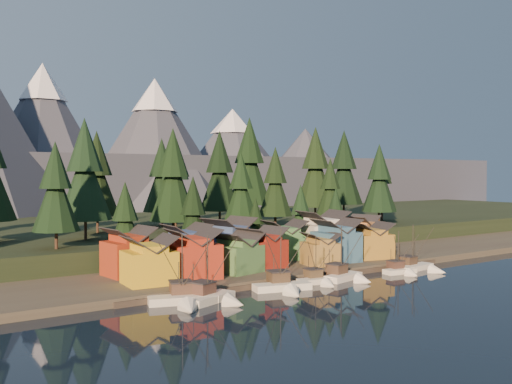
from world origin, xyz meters
TOP-DOWN VIEW (x-y plane):
  - ground at (0.00, 0.00)m, footprint 500.00×500.00m
  - shore_strip at (0.00, 40.00)m, footprint 400.00×50.00m
  - hillside at (0.00, 90.00)m, footprint 420.00×100.00m
  - dock at (0.00, 16.50)m, footprint 80.00×4.00m
  - mountain_ridge at (-4.20, 213.59)m, footprint 560.00×190.00m
  - boat_0 at (-29.38, 10.65)m, footprint 12.40×12.88m
  - boat_1 at (-24.33, 9.10)m, footprint 10.51×11.14m
  - boat_2 at (-9.12, 9.78)m, footprint 11.67×12.20m
  - boat_3 at (0.75, 11.32)m, footprint 8.67×9.25m
  - boat_4 at (7.83, 10.92)m, footprint 9.82×10.48m
  - boat_5 at (22.81, 9.66)m, footprint 7.99×8.55m
  - boat_6 at (29.40, 10.38)m, footprint 11.10×11.85m
  - house_front_0 at (-29.92, 23.59)m, footprint 9.44×8.99m
  - house_front_1 at (-20.46, 24.21)m, footprint 10.06×9.73m
  - house_front_2 at (-9.82, 24.92)m, footprint 9.98×10.04m
  - house_front_3 at (-2.67, 26.21)m, footprint 9.58×9.23m
  - house_front_4 at (10.31, 22.23)m, footprint 8.44×8.86m
  - house_front_5 at (16.37, 23.71)m, footprint 10.15×9.40m
  - house_front_6 at (27.02, 23.01)m, footprint 10.14×9.80m
  - house_back_0 at (-29.71, 34.04)m, footprint 9.61×9.30m
  - house_back_1 at (-17.28, 33.18)m, footprint 8.88×8.99m
  - house_back_2 at (-5.90, 34.66)m, footprint 11.35×10.73m
  - house_back_3 at (8.75, 33.34)m, footprint 10.33×9.53m
  - house_back_4 at (19.03, 31.48)m, footprint 11.52×11.18m
  - house_back_5 at (30.69, 31.16)m, footprint 10.30×10.38m
  - tree_hill_2 at (-40.00, 48.00)m, footprint 9.69×9.69m
  - tree_hill_3 at (-30.00, 60.00)m, footprint 12.41×12.41m
  - tree_hill_4 at (-22.00, 75.00)m, footprint 11.62×11.62m
  - tree_hill_5 at (-12.00, 50.00)m, footprint 11.45×11.45m
  - tree_hill_6 at (-4.00, 65.00)m, footprint 10.75×10.75m
  - tree_hill_7 at (6.00, 48.00)m, footprint 9.10×9.10m
  - tree_hill_8 at (14.00, 72.00)m, footprint 12.18×12.18m
  - tree_hill_9 at (22.00, 55.00)m, footprint 9.96×9.96m
  - tree_hill_10 at (30.00, 80.00)m, footprint 14.53×14.53m
  - tree_hill_11 at (38.00, 50.00)m, footprint 8.63×8.63m
  - tree_hill_12 at (46.00, 66.00)m, footprint 13.14×13.14m
  - tree_hill_13 at (56.00, 48.00)m, footprint 10.60×10.60m
  - tree_hill_14 at (64.00, 72.00)m, footprint 13.14×13.14m
  - tree_hill_15 at (0.00, 82.00)m, footprint 11.25×11.25m
  - tree_hill_17 at (68.00, 58.00)m, footprint 9.40×9.40m
  - tree_shore_0 at (-28.00, 40.00)m, footprint 8.00×8.00m
  - tree_shore_1 at (-12.00, 40.00)m, footprint 8.47×8.47m
  - tree_shore_2 at (5.00, 40.00)m, footprint 6.23×6.23m
  - tree_shore_3 at (19.00, 40.00)m, footprint 7.51×7.51m
  - tree_shore_4 at (31.00, 40.00)m, footprint 7.03×7.03m

SIDE VIEW (x-z plane):
  - ground at x=0.00m, z-range 0.00..0.00m
  - dock at x=0.00m, z-range 0.00..1.00m
  - shore_strip at x=0.00m, z-range 0.00..1.50m
  - boat_3 at x=0.75m, z-range -3.18..7.31m
  - boat_6 at x=29.40m, z-range -3.65..7.78m
  - boat_5 at x=22.81m, z-range -3.05..7.22m
  - boat_0 at x=-29.38m, z-range -4.08..8.79m
  - boat_2 at x=-9.12m, z-range -3.97..8.75m
  - boat_4 at x=7.83m, z-range -3.66..8.63m
  - boat_1 at x=-24.33m, z-range -3.81..8.81m
  - hillside at x=0.00m, z-range 0.00..6.00m
  - house_front_4 at x=10.31m, z-range 1.68..8.78m
  - house_front_2 at x=-9.82m, z-range 1.71..9.92m
  - house_front_6 at x=27.02m, z-range 1.72..10.17m
  - house_front_3 at x=-2.67m, z-range 1.72..10.43m
  - house_front_0 at x=-29.92m, z-range 1.73..10.58m
  - house_back_3 at x=8.75m, z-range 1.73..10.89m
  - house_back_5 at x=30.69m, z-range 1.74..11.24m
  - house_front_1 at x=-20.46m, z-range 1.74..11.29m
  - house_back_0 at x=-29.71m, z-range 1.74..11.33m
  - house_back_1 at x=-17.28m, z-range 1.74..11.36m
  - house_front_5 at x=16.37m, z-range 1.75..11.51m
  - house_back_2 at x=-5.90m, z-range 1.76..12.12m
  - house_back_4 at x=19.03m, z-range 1.78..12.87m
  - tree_shore_2 at x=5.00m, z-range 2.16..16.67m
  - tree_shore_4 at x=31.00m, z-range 2.26..18.64m
  - tree_shore_3 at x=19.00m, z-range 2.31..19.79m
  - tree_shore_0 at x=-28.00m, z-range 2.36..21.01m
  - tree_shore_1 at x=-12.00m, z-range 2.41..22.14m
  - tree_hill_11 at x=38.00m, z-range 6.93..27.03m
  - tree_hill_7 at x=6.00m, z-range 6.99..28.19m
  - tree_hill_17 at x=68.00m, z-range 7.02..28.92m
  - tree_hill_2 at x=-40.00m, z-range 7.05..29.62m
  - tree_hill_9 at x=22.00m, z-range 7.08..30.28m
  - tree_hill_13 at x=56.00m, z-range 7.15..31.84m
  - tree_hill_6 at x=-4.00m, z-range 7.17..32.22m
  - tree_hill_15 at x=0.00m, z-range 7.22..33.44m
  - tree_hill_5 at x=-12.00m, z-range 7.25..33.92m
  - tree_hill_4 at x=-22.00m, z-range 7.26..34.35m
  - tree_hill_8 at x=14.00m, z-range 7.33..35.71m
  - tree_hill_3 at x=-30.00m, z-range 7.35..36.26m
  - tree_hill_12 at x=46.00m, z-range 7.43..38.04m
  - tree_hill_14 at x=64.00m, z-range 7.43..38.04m
  - tree_hill_10 at x=30.00m, z-range 7.59..41.44m
  - mountain_ridge at x=-4.20m, z-range -18.94..71.06m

